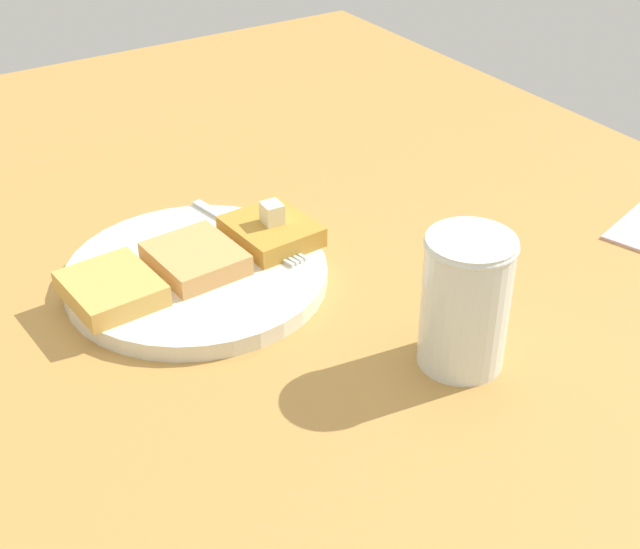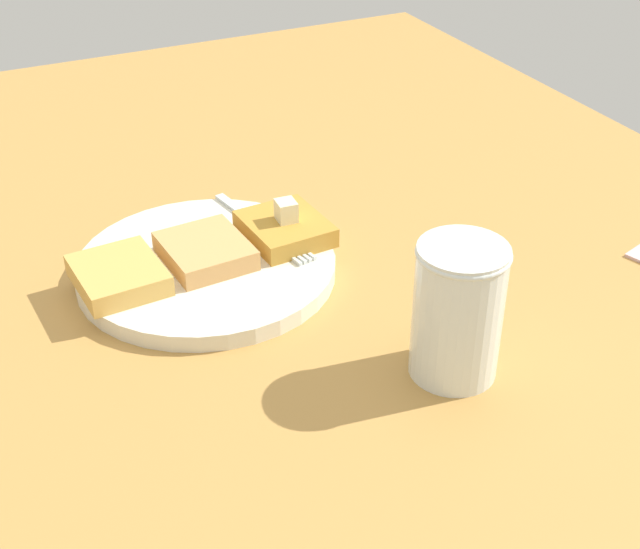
# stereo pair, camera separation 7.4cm
# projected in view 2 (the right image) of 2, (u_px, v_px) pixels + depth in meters

# --- Properties ---
(table_surface) EXTENTS (1.13, 1.13, 0.03)m
(table_surface) POSITION_uv_depth(u_px,v_px,m) (205.00, 242.00, 0.90)
(table_surface) COLOR #B2823F
(table_surface) RESTS_ON ground
(plate) EXTENTS (0.24, 0.24, 0.02)m
(plate) POSITION_uv_depth(u_px,v_px,m) (206.00, 266.00, 0.82)
(plate) COLOR silver
(plate) RESTS_ON table_surface
(toast_slice_left) EXTENTS (0.08, 0.09, 0.02)m
(toast_slice_left) POSITION_uv_depth(u_px,v_px,m) (285.00, 229.00, 0.85)
(toast_slice_left) COLOR #BA8631
(toast_slice_left) RESTS_ON plate
(toast_slice_middle) EXTENTS (0.08, 0.09, 0.02)m
(toast_slice_middle) POSITION_uv_depth(u_px,v_px,m) (205.00, 251.00, 0.81)
(toast_slice_middle) COLOR tan
(toast_slice_middle) RESTS_ON plate
(toast_slice_right) EXTENTS (0.08, 0.09, 0.02)m
(toast_slice_right) POSITION_uv_depth(u_px,v_px,m) (119.00, 275.00, 0.78)
(toast_slice_right) COLOR gold
(toast_slice_right) RESTS_ON plate
(butter_pat_primary) EXTENTS (0.02, 0.02, 0.02)m
(butter_pat_primary) POSITION_uv_depth(u_px,v_px,m) (286.00, 211.00, 0.84)
(butter_pat_primary) COLOR beige
(butter_pat_primary) RESTS_ON toast_slice_left
(fork) EXTENTS (0.04, 0.16, 0.00)m
(fork) POSITION_uv_depth(u_px,v_px,m) (267.00, 231.00, 0.86)
(fork) COLOR silver
(fork) RESTS_ON plate
(syrup_jar) EXTENTS (0.07, 0.07, 0.11)m
(syrup_jar) POSITION_uv_depth(u_px,v_px,m) (457.00, 317.00, 0.68)
(syrup_jar) COLOR #5B280A
(syrup_jar) RESTS_ON table_surface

